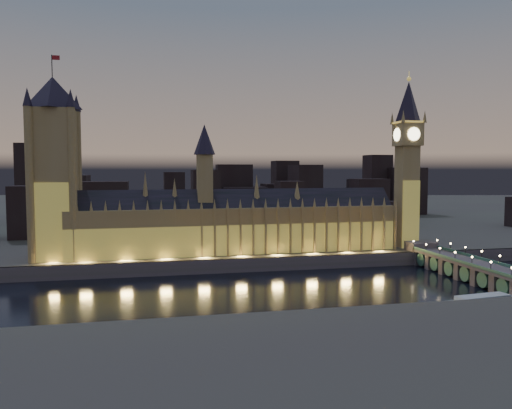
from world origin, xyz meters
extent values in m
plane|color=black|center=(0.00, 0.00, 0.00)|extent=(2000.00, 2000.00, 0.00)
cube|color=#44343C|center=(0.00, 520.00, 4.00)|extent=(2000.00, 960.00, 8.00)
cube|color=#4D4E47|center=(0.00, 41.00, 4.00)|extent=(2000.00, 2.50, 8.00)
cube|color=#9F8246|center=(-5.12, 62.00, 22.00)|extent=(200.48, 25.52, 28.00)
cube|color=#A9983E|center=(-5.12, 51.75, 17.00)|extent=(200.00, 0.50, 18.00)
cube|color=black|center=(-5.12, 62.00, 39.00)|extent=(200.37, 21.78, 16.26)
cube|color=#9F8246|center=(-25.12, 62.00, 52.00)|extent=(9.00, 9.00, 32.00)
cone|color=#241D30|center=(-25.12, 62.00, 77.00)|extent=(13.00, 13.00, 18.00)
cube|color=#9F8246|center=(-105.12, 51.40, 22.00)|extent=(1.20, 1.20, 28.00)
cone|color=#9F8246|center=(-105.12, 52.00, 39.00)|extent=(2.00, 2.00, 6.00)
cube|color=#9F8246|center=(-97.43, 51.40, 22.00)|extent=(1.20, 1.20, 28.00)
cone|color=#9F8246|center=(-97.43, 52.00, 39.00)|extent=(2.00, 2.00, 6.00)
cube|color=#9F8246|center=(-89.74, 51.40, 22.00)|extent=(1.20, 1.20, 28.00)
cone|color=#9F8246|center=(-89.74, 52.00, 39.00)|extent=(2.00, 2.00, 6.00)
cube|color=#9F8246|center=(-82.04, 51.40, 22.00)|extent=(1.20, 1.20, 28.00)
cone|color=#9F8246|center=(-82.04, 52.00, 39.00)|extent=(2.00, 2.00, 6.00)
cube|color=#9F8246|center=(-74.35, 51.40, 22.00)|extent=(1.20, 1.20, 28.00)
cone|color=#9F8246|center=(-74.35, 52.00, 39.00)|extent=(2.00, 2.00, 6.00)
cube|color=#9F8246|center=(-66.66, 51.40, 22.00)|extent=(1.20, 1.20, 28.00)
cone|color=#9F8246|center=(-66.66, 52.00, 39.00)|extent=(2.00, 2.00, 6.00)
cube|color=#9F8246|center=(-58.97, 51.40, 22.00)|extent=(1.20, 1.20, 28.00)
cone|color=#9F8246|center=(-58.97, 52.00, 39.00)|extent=(2.00, 2.00, 6.00)
cube|color=#9F8246|center=(-51.28, 51.40, 22.00)|extent=(1.20, 1.20, 28.00)
cone|color=#9F8246|center=(-51.28, 52.00, 39.00)|extent=(2.00, 2.00, 6.00)
cube|color=#9F8246|center=(-43.58, 51.40, 22.00)|extent=(1.20, 1.20, 28.00)
cone|color=#9F8246|center=(-43.58, 52.00, 39.00)|extent=(2.00, 2.00, 6.00)
cube|color=#9F8246|center=(-35.89, 51.40, 22.00)|extent=(1.20, 1.20, 28.00)
cone|color=#9F8246|center=(-35.89, 52.00, 39.00)|extent=(2.00, 2.00, 6.00)
cube|color=#9F8246|center=(-28.20, 51.40, 22.00)|extent=(1.20, 1.20, 28.00)
cone|color=#9F8246|center=(-28.20, 52.00, 39.00)|extent=(2.00, 2.00, 6.00)
cube|color=#9F8246|center=(-20.51, 51.40, 22.00)|extent=(1.20, 1.20, 28.00)
cone|color=#9F8246|center=(-20.51, 52.00, 39.00)|extent=(2.00, 2.00, 6.00)
cube|color=#9F8246|center=(-12.81, 51.40, 22.00)|extent=(1.20, 1.20, 28.00)
cone|color=#9F8246|center=(-12.81, 52.00, 39.00)|extent=(2.00, 2.00, 6.00)
cube|color=#9F8246|center=(-5.12, 51.40, 22.00)|extent=(1.20, 1.20, 28.00)
cone|color=#9F8246|center=(-5.12, 52.00, 39.00)|extent=(2.00, 2.00, 6.00)
cube|color=#9F8246|center=(2.57, 51.40, 22.00)|extent=(1.20, 1.20, 28.00)
cone|color=#9F8246|center=(2.57, 52.00, 39.00)|extent=(2.00, 2.00, 6.00)
cube|color=#9F8246|center=(10.26, 51.40, 22.00)|extent=(1.20, 1.20, 28.00)
cone|color=#9F8246|center=(10.26, 52.00, 39.00)|extent=(2.00, 2.00, 6.00)
cube|color=#9F8246|center=(17.96, 51.40, 22.00)|extent=(1.20, 1.20, 28.00)
cone|color=#9F8246|center=(17.96, 52.00, 39.00)|extent=(2.00, 2.00, 6.00)
cube|color=#9F8246|center=(25.65, 51.40, 22.00)|extent=(1.20, 1.20, 28.00)
cone|color=#9F8246|center=(25.65, 52.00, 39.00)|extent=(2.00, 2.00, 6.00)
cube|color=#9F8246|center=(33.34, 51.40, 22.00)|extent=(1.20, 1.20, 28.00)
cone|color=#9F8246|center=(33.34, 52.00, 39.00)|extent=(2.00, 2.00, 6.00)
cube|color=#9F8246|center=(41.03, 51.40, 22.00)|extent=(1.20, 1.20, 28.00)
cone|color=#9F8246|center=(41.03, 52.00, 39.00)|extent=(2.00, 2.00, 6.00)
cube|color=#9F8246|center=(48.72, 51.40, 22.00)|extent=(1.20, 1.20, 28.00)
cone|color=#9F8246|center=(48.72, 52.00, 39.00)|extent=(2.00, 2.00, 6.00)
cube|color=#9F8246|center=(56.42, 51.40, 22.00)|extent=(1.20, 1.20, 28.00)
cone|color=#9F8246|center=(56.42, 52.00, 39.00)|extent=(2.00, 2.00, 6.00)
cube|color=#9F8246|center=(64.11, 51.40, 22.00)|extent=(1.20, 1.20, 28.00)
cone|color=#9F8246|center=(64.11, 52.00, 39.00)|extent=(2.00, 2.00, 6.00)
cube|color=#9F8246|center=(71.80, 51.40, 22.00)|extent=(1.20, 1.20, 28.00)
cone|color=#9F8246|center=(71.80, 52.00, 39.00)|extent=(2.00, 2.00, 6.00)
cube|color=#9F8246|center=(79.49, 51.40, 22.00)|extent=(1.20, 1.20, 28.00)
cone|color=#9F8246|center=(79.49, 52.00, 39.00)|extent=(2.00, 2.00, 6.00)
cube|color=#9F8246|center=(87.19, 51.40, 22.00)|extent=(1.20, 1.20, 28.00)
cone|color=#9F8246|center=(87.19, 52.00, 39.00)|extent=(2.00, 2.00, 6.00)
cube|color=#9F8246|center=(94.88, 51.40, 22.00)|extent=(1.20, 1.20, 28.00)
cone|color=#9F8246|center=(94.88, 52.00, 39.00)|extent=(2.00, 2.00, 6.00)
cone|color=#9F8246|center=(-60.12, 62.00, 49.00)|extent=(4.40, 4.40, 18.00)
cone|color=#9F8246|center=(-43.12, 62.00, 47.00)|extent=(4.40, 4.40, 14.00)
cone|color=#9F8246|center=(6.88, 62.00, 48.00)|extent=(4.40, 4.40, 16.00)
cone|color=#9F8246|center=(32.88, 62.00, 46.00)|extent=(4.40, 4.40, 12.00)
cube|color=#9F8246|center=(-110.00, 62.00, 50.46)|extent=(22.97, 22.97, 84.92)
cube|color=#A9983E|center=(-110.00, 50.80, 30.00)|extent=(22.00, 0.50, 44.00)
cone|color=#241D30|center=(-110.00, 62.00, 101.92)|extent=(31.68, 31.68, 18.00)
cylinder|color=black|center=(-110.00, 62.00, 116.92)|extent=(0.50, 0.50, 12.00)
cube|color=#A61B22|center=(-107.80, 62.00, 121.42)|extent=(4.00, 0.15, 2.50)
cylinder|color=#9F8246|center=(-121.00, 51.00, 50.46)|extent=(4.40, 4.40, 84.92)
cone|color=#241D30|center=(-121.00, 51.00, 97.92)|extent=(5.20, 5.20, 10.00)
cylinder|color=#9F8246|center=(-121.00, 73.00, 50.46)|extent=(4.40, 4.40, 84.92)
cone|color=#241D30|center=(-121.00, 73.00, 97.92)|extent=(5.20, 5.20, 10.00)
cylinder|color=#9F8246|center=(-99.00, 51.00, 50.46)|extent=(4.40, 4.40, 84.92)
cone|color=#241D30|center=(-99.00, 51.00, 97.92)|extent=(5.20, 5.20, 10.00)
cylinder|color=#9F8246|center=(-99.00, 73.00, 50.46)|extent=(4.40, 4.40, 84.92)
cone|color=#241D30|center=(-99.00, 73.00, 97.92)|extent=(5.20, 5.20, 10.00)
cube|color=#9F8246|center=(108.00, 62.00, 41.20)|extent=(12.33, 12.33, 66.41)
cube|color=#A9983E|center=(108.00, 55.80, 30.00)|extent=(12.00, 0.50, 44.00)
cube|color=#9F8246|center=(108.00, 62.00, 81.72)|extent=(15.00, 15.00, 14.62)
cube|color=#F2C64C|center=(108.00, 62.00, 89.63)|extent=(15.75, 15.75, 1.20)
cone|color=#241D30|center=(108.00, 62.00, 103.23)|extent=(18.00, 18.00, 26.00)
sphere|color=#F2C64C|center=(108.00, 62.00, 117.73)|extent=(2.80, 2.80, 2.80)
cylinder|color=#F2C64C|center=(108.00, 62.00, 120.23)|extent=(0.40, 0.40, 5.00)
cylinder|color=#FFF2BF|center=(108.00, 54.25, 81.72)|extent=(8.40, 0.50, 8.40)
cylinder|color=#FFF2BF|center=(108.00, 69.75, 81.72)|extent=(8.40, 0.50, 8.40)
cylinder|color=#FFF2BF|center=(100.25, 62.00, 81.72)|extent=(0.50, 8.40, 8.40)
cylinder|color=#FFF2BF|center=(115.75, 62.00, 81.72)|extent=(0.50, 8.40, 8.40)
cone|color=#9F8246|center=(100.50, 54.50, 93.03)|extent=(2.60, 2.60, 8.00)
cone|color=#9F8246|center=(100.50, 69.50, 93.03)|extent=(2.60, 2.60, 8.00)
cone|color=#9F8246|center=(115.50, 54.50, 93.03)|extent=(2.60, 2.60, 8.00)
cone|color=#9F8246|center=(115.50, 69.50, 93.03)|extent=(2.60, 2.60, 8.00)
cube|color=#4D4E47|center=(109.37, -10.00, 9.50)|extent=(16.86, 100.00, 1.60)
cube|color=#2C5E50|center=(101.35, -10.00, 10.90)|extent=(0.80, 100.00, 1.60)
cube|color=#2C5E50|center=(117.40, -10.00, 10.90)|extent=(0.80, 100.00, 1.60)
cube|color=#4D4E47|center=(109.37, 45.00, 8.75)|extent=(16.86, 12.00, 9.50)
cylinder|color=black|center=(101.35, -45.71, 12.70)|extent=(0.30, 0.30, 4.40)
sphere|color=#FFD88C|center=(101.35, -45.71, 15.00)|extent=(1.00, 1.00, 1.00)
cube|color=#4D4E47|center=(109.37, -31.43, 4.35)|extent=(15.17, 4.00, 9.50)
cylinder|color=black|center=(101.35, -31.43, 12.70)|extent=(0.30, 0.30, 4.40)
sphere|color=#FFD88C|center=(101.35, -31.43, 15.00)|extent=(1.00, 1.00, 1.00)
cube|color=#4D4E47|center=(109.37, -17.14, 4.35)|extent=(15.17, 4.00, 9.50)
cylinder|color=black|center=(101.35, -17.14, 12.70)|extent=(0.30, 0.30, 4.40)
sphere|color=#FFD88C|center=(101.35, -17.14, 15.00)|extent=(1.00, 1.00, 1.00)
cylinder|color=black|center=(117.40, -17.14, 12.70)|extent=(0.30, 0.30, 4.40)
sphere|color=#FFD88C|center=(117.40, -17.14, 15.00)|extent=(1.00, 1.00, 1.00)
cube|color=#4D4E47|center=(109.37, -2.86, 4.35)|extent=(15.17, 4.00, 9.50)
cylinder|color=black|center=(101.35, -2.86, 12.70)|extent=(0.30, 0.30, 4.40)
sphere|color=#FFD88C|center=(101.35, -2.86, 15.00)|extent=(1.00, 1.00, 1.00)
cylinder|color=black|center=(117.40, -2.86, 12.70)|extent=(0.30, 0.30, 4.40)
sphere|color=#FFD88C|center=(117.40, -2.86, 15.00)|extent=(1.00, 1.00, 1.00)
cube|color=#4D4E47|center=(109.37, 11.43, 4.35)|extent=(15.17, 4.00, 9.50)
cylinder|color=black|center=(101.35, 11.43, 12.70)|extent=(0.30, 0.30, 4.40)
sphere|color=#FFD88C|center=(101.35, 11.43, 15.00)|extent=(1.00, 1.00, 1.00)
cylinder|color=black|center=(117.40, 11.43, 12.70)|extent=(0.30, 0.30, 4.40)
sphere|color=#FFD88C|center=(117.40, 11.43, 15.00)|extent=(1.00, 1.00, 1.00)
cube|color=#4D4E47|center=(109.37, 25.71, 4.35)|extent=(15.17, 4.00, 9.50)
cylinder|color=black|center=(101.35, 25.71, 12.70)|extent=(0.30, 0.30, 4.40)
sphere|color=#FFD88C|center=(101.35, 25.71, 15.00)|extent=(1.00, 1.00, 1.00)
cylinder|color=black|center=(117.40, 25.71, 12.70)|extent=(0.30, 0.30, 4.40)
sphere|color=#FFD88C|center=(117.40, 25.71, 15.00)|extent=(1.00, 1.00, 1.00)
cube|color=#4D4E47|center=(109.37, 40.00, 4.35)|extent=(15.17, 4.00, 9.50)
cylinder|color=black|center=(101.35, 40.00, 12.70)|extent=(0.30, 0.30, 4.40)
sphere|color=#FFD88C|center=(101.35, 40.00, 15.00)|extent=(1.00, 1.00, 1.00)
cylinder|color=black|center=(117.40, 40.00, 12.70)|extent=(0.30, 0.30, 4.40)
sphere|color=#FFD88C|center=(117.40, 40.00, 15.00)|extent=(1.00, 1.00, 1.00)
cylinder|color=#2C5E50|center=(109.37, -24.29, 4.70)|extent=(14.83, 8.00, 8.00)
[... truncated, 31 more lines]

